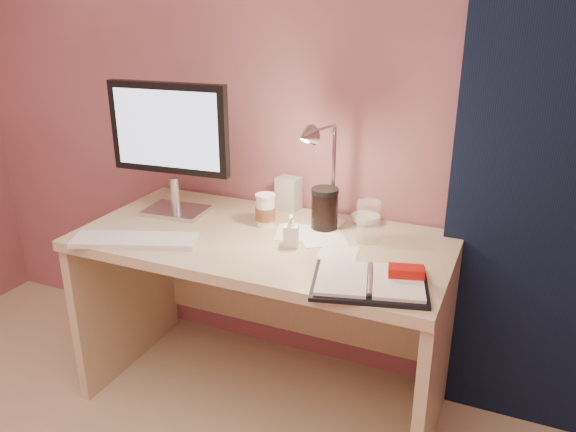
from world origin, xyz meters
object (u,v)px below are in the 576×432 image
at_px(dark_jar, 325,211).
at_px(product_box, 289,194).
at_px(bowl, 365,219).
at_px(lotion_bottle, 291,231).
at_px(monitor, 170,137).
at_px(desk, 272,281).
at_px(desk_lamp, 333,168).
at_px(keyboard, 135,240).
at_px(planner, 373,281).
at_px(clear_cup, 368,222).
at_px(coffee_cup, 265,211).

height_order(dark_jar, product_box, dark_jar).
height_order(bowl, lotion_bottle, lotion_bottle).
distance_m(monitor, bowl, 0.85).
xyz_separation_m(desk, desk_lamp, (0.23, 0.04, 0.49)).
bearing_deg(keyboard, dark_jar, 13.67).
bearing_deg(planner, monitor, 147.92).
bearing_deg(monitor, lotion_bottle, -15.57).
relative_size(bowl, dark_jar, 0.78).
bearing_deg(desk_lamp, lotion_bottle, -107.44).
xyz_separation_m(planner, lotion_bottle, (-0.36, 0.18, 0.04)).
xyz_separation_m(desk, planner, (0.48, -0.29, 0.24)).
relative_size(keyboard, clear_cup, 2.97).
relative_size(monitor, planner, 1.31).
bearing_deg(desk, clear_cup, 6.92).
xyz_separation_m(dark_jar, product_box, (-0.21, 0.14, -0.00)).
distance_m(coffee_cup, product_box, 0.20).
bearing_deg(clear_cup, coffee_cup, -178.57).
bearing_deg(planner, keyboard, 167.13).
height_order(keyboard, product_box, product_box).
relative_size(planner, bowl, 3.61).
distance_m(desk, monitor, 0.71).
height_order(planner, bowl, planner).
bearing_deg(bowl, dark_jar, -139.89).
xyz_separation_m(desk, monitor, (-0.45, 0.01, 0.55)).
xyz_separation_m(keyboard, planner, (0.89, 0.03, 0.00)).
xyz_separation_m(product_box, desk_lamp, (0.26, -0.20, 0.20)).
xyz_separation_m(coffee_cup, dark_jar, (0.22, 0.06, 0.01)).
xyz_separation_m(monitor, desk_lamp, (0.68, 0.03, -0.06)).
height_order(dark_jar, desk_lamp, desk_lamp).
height_order(keyboard, coffee_cup, coffee_cup).
bearing_deg(clear_cup, lotion_bottle, -148.16).
relative_size(monitor, desk_lamp, 1.27).
relative_size(clear_cup, dark_jar, 1.04).
xyz_separation_m(lotion_bottle, desk_lamp, (0.10, 0.15, 0.21)).
bearing_deg(desk, planner, -30.52).
height_order(coffee_cup, desk_lamp, desk_lamp).
height_order(planner, product_box, product_box).
bearing_deg(clear_cup, product_box, 154.29).
bearing_deg(clear_cup, bowl, 108.60).
relative_size(desk, desk_lamp, 3.30).
distance_m(planner, lotion_bottle, 0.40).
height_order(keyboard, lotion_bottle, lotion_bottle).
height_order(bowl, desk_lamp, desk_lamp).
height_order(planner, dark_jar, dark_jar).
relative_size(coffee_cup, product_box, 0.92).
distance_m(desk, bowl, 0.45).
height_order(monitor, planner, monitor).
distance_m(planner, product_box, 0.74).
height_order(monitor, clear_cup, monitor).
distance_m(keyboard, coffee_cup, 0.51).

